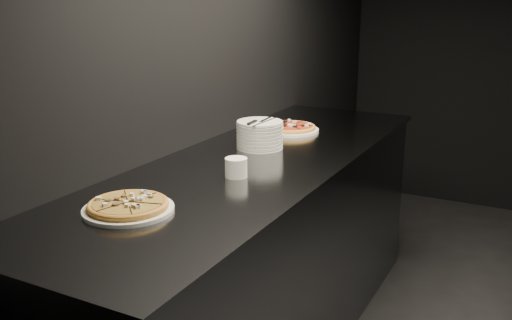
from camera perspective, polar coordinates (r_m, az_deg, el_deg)
The scene contains 7 objects.
wall_left at distance 2.53m, azimuth -7.57°, elevation 11.72°, with size 0.02×5.00×2.80m, color black.
counter at distance 2.58m, azimuth 0.03°, elevation -9.74°, with size 0.74×2.44×0.92m.
pizza_mushroom at distance 1.87m, azimuth -12.66°, elevation -4.53°, with size 0.32×0.32×0.03m.
pizza_tomato at distance 2.92m, azimuth 3.44°, elevation 3.22°, with size 0.33×0.33×0.03m.
plate_stack at distance 2.58m, azimuth 0.38°, elevation 2.56°, with size 0.21×0.21×0.12m.
cutlery at distance 2.55m, azimuth 0.38°, elevation 3.89°, with size 0.08×0.22×0.01m.
ramekin at distance 2.17m, azimuth -2.00°, elevation -0.70°, with size 0.09×0.09×0.07m.
Camera 1 is at (-1.04, -2.06, 1.58)m, focal length 40.00 mm.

